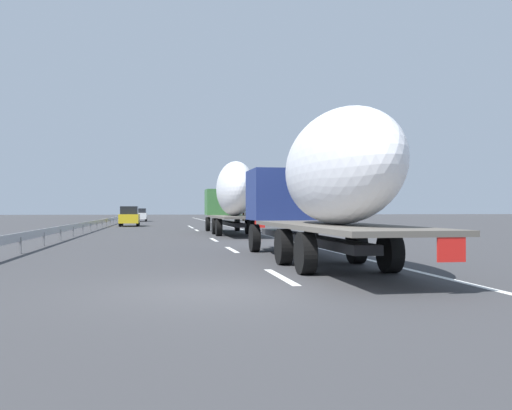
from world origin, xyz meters
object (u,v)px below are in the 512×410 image
at_px(truck_trailing, 323,181).
at_px(car_white_van, 140,215).
at_px(car_yellow_coupe, 130,216).
at_px(truck_lead, 232,195).
at_px(road_sign, 239,204).

bearing_deg(truck_trailing, car_white_van, 6.75).
height_order(truck_trailing, car_white_van, truck_trailing).
relative_size(car_yellow_coupe, car_white_van, 1.01).
xyz_separation_m(truck_lead, road_sign, (18.42, -3.10, -0.39)).
bearing_deg(truck_lead, car_white_van, 9.98).
distance_m(truck_lead, car_yellow_coupe, 20.26).
bearing_deg(road_sign, car_yellow_coupe, 88.16).
relative_size(truck_lead, truck_trailing, 1.06).
bearing_deg(road_sign, truck_lead, 170.45).
height_order(truck_lead, road_sign, truck_lead).
bearing_deg(truck_lead, truck_trailing, -180.00).
height_order(truck_trailing, car_yellow_coupe, truck_trailing).
relative_size(truck_trailing, car_yellow_coupe, 2.98).
height_order(truck_lead, car_yellow_coupe, truck_lead).
bearing_deg(car_white_van, car_yellow_coupe, 179.42).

